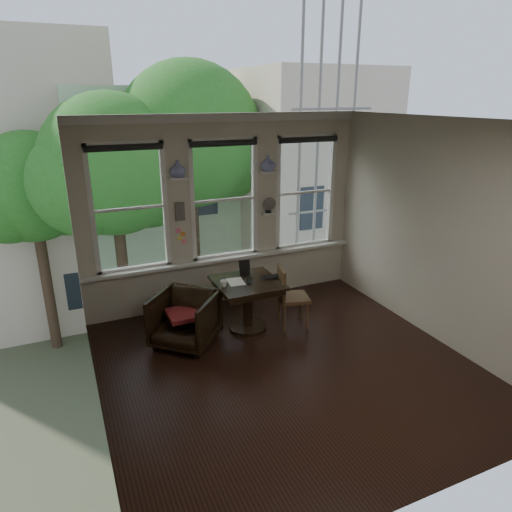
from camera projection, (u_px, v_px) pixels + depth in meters
name	position (u px, v px, depth m)	size (l,w,h in m)	color
ground	(287.00, 367.00, 5.78)	(4.50, 4.50, 0.00)	black
ceiling	(294.00, 120.00, 4.77)	(4.50, 4.50, 0.00)	silver
wall_back	(224.00, 212.00, 7.22)	(4.50, 4.50, 0.00)	beige
wall_front	(434.00, 348.00, 3.34)	(4.50, 4.50, 0.00)	beige
wall_left	(85.00, 286.00, 4.42)	(4.50, 4.50, 0.00)	beige
wall_right	(438.00, 233.00, 6.13)	(4.50, 4.50, 0.00)	beige
window_left	(129.00, 208.00, 6.60)	(1.10, 0.12, 1.90)	white
window_center	(223.00, 200.00, 7.15)	(1.10, 0.12, 1.90)	white
window_right	(304.00, 192.00, 7.70)	(1.10, 0.12, 1.90)	white
shelf_left	(178.00, 178.00, 6.65)	(0.26, 0.16, 0.03)	white
shelf_right	(268.00, 172.00, 7.21)	(0.26, 0.16, 0.03)	white
intercom	(180.00, 211.00, 6.85)	(0.14, 0.06, 0.28)	#59544F
sticky_notes	(181.00, 234.00, 6.97)	(0.16, 0.01, 0.24)	pink
desk_fan	(268.00, 207.00, 7.38)	(0.20, 0.20, 0.24)	#59544F
vase_left	(178.00, 169.00, 6.61)	(0.24, 0.24, 0.25)	white
vase_right	(268.00, 163.00, 7.16)	(0.24, 0.24, 0.25)	white
table	(248.00, 305.00, 6.60)	(0.90, 0.90, 0.75)	black
armchair_left	(185.00, 319.00, 6.20)	(0.79, 0.81, 0.74)	black
cushion_red	(185.00, 314.00, 6.17)	(0.45, 0.45, 0.06)	maroon
side_chair_right	(294.00, 297.00, 6.66)	(0.42, 0.42, 0.92)	#422817
laptop	(273.00, 278.00, 6.55)	(0.31, 0.20, 0.02)	black
mug	(224.00, 284.00, 6.28)	(0.10, 0.10, 0.09)	white
drinking_glass	(249.00, 281.00, 6.37)	(0.12, 0.12, 0.09)	white
tablet	(245.00, 268.00, 6.69)	(0.16, 0.02, 0.22)	black
papers	(236.00, 282.00, 6.46)	(0.22, 0.30, 0.00)	silver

